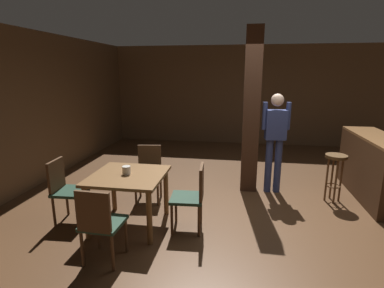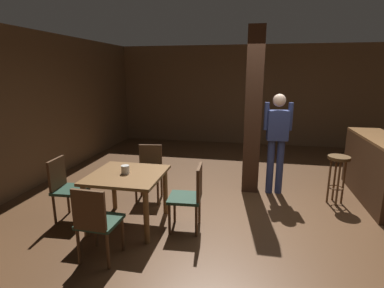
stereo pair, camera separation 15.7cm
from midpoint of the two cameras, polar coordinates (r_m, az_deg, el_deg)
ground_plane at (r=4.81m, az=10.77°, el=-12.18°), size 10.80×10.80×0.00m
wall_back at (r=8.86m, az=10.62°, el=9.07°), size 8.00×0.10×2.80m
wall_left at (r=5.82m, az=-31.96°, el=4.93°), size 0.10×9.00×2.80m
pillar at (r=5.23m, az=10.40°, el=6.02°), size 0.28×0.28×2.80m
dining_table at (r=4.15m, az=-13.09°, el=-7.22°), size 0.96×0.96×0.74m
chair_south at (r=3.48m, az=-18.43°, el=-13.88°), size 0.43×0.43×0.89m
chair_north at (r=4.96m, az=-9.12°, el=-4.95°), size 0.47×0.47×0.89m
chair_west at (r=4.58m, az=-23.90°, el=-7.58°), size 0.44×0.44×0.89m
chair_east at (r=3.98m, az=-1.03°, el=-9.55°), size 0.45×0.45×0.89m
napkin_cup at (r=4.11m, az=-13.46°, el=-4.88°), size 0.11×0.11×0.11m
standing_person at (r=5.26m, az=14.72°, el=1.44°), size 0.47×0.23×1.72m
bar_counter at (r=5.75m, az=29.97°, el=-3.77°), size 0.56×1.87×1.05m
bar_stool_near at (r=5.30m, az=24.85°, el=-4.03°), size 0.33×0.33×0.79m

